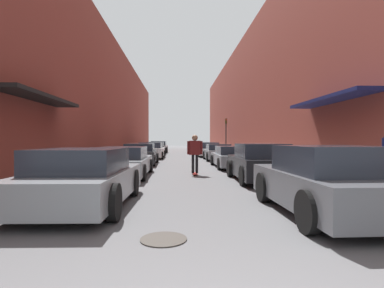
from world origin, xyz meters
name	(u,v)px	position (x,y,z in m)	size (l,w,h in m)	color
ground	(183,160)	(0.00, 20.44, 0.00)	(112.44, 112.44, 0.00)	#515154
curb_strip_left	(132,156)	(-4.46, 25.56, 0.06)	(1.80, 51.11, 0.12)	gray
curb_strip_right	(231,156)	(4.46, 25.56, 0.06)	(1.80, 51.11, 0.12)	gray
building_row_left	(98,102)	(-7.36, 25.55, 4.83)	(4.90, 51.11, 9.66)	brown
building_row_right	(263,98)	(7.36, 25.55, 5.27)	(4.90, 51.11, 10.54)	brown
parked_car_left_0	(83,179)	(-2.46, 5.40, 0.63)	(2.02, 4.16, 1.30)	gray
parked_car_left_1	(124,162)	(-2.57, 10.97, 0.59)	(2.08, 4.74, 1.21)	gray
parked_car_left_2	(140,154)	(-2.63, 16.98, 0.62)	(2.00, 4.48, 1.27)	#232326
parked_car_left_3	(151,151)	(-2.48, 22.92, 0.62)	(2.05, 4.28, 1.29)	silver
parked_car_left_4	(156,149)	(-2.50, 28.01, 0.64)	(1.88, 4.46, 1.31)	black
parked_car_left_5	(159,147)	(-2.52, 33.88, 0.66)	(1.95, 4.77, 1.35)	#B7B7BC
parked_car_right_0	(326,181)	(2.58, 4.49, 0.66)	(1.99, 4.01, 1.38)	#515459
parked_car_right_1	(260,163)	(2.61, 9.40, 0.65)	(1.91, 3.99, 1.36)	black
parked_car_right_2	(231,157)	(2.53, 14.76, 0.57)	(1.85, 4.77, 1.16)	gray
parked_car_right_3	(218,152)	(2.59, 20.51, 0.58)	(1.92, 4.23, 1.19)	gray
parked_car_right_4	(208,150)	(2.43, 25.50, 0.61)	(2.02, 4.34, 1.27)	silver
parked_car_right_5	(205,148)	(2.55, 30.36, 0.62)	(2.01, 4.20, 1.26)	navy
skateboarder	(195,150)	(0.36, 11.37, 1.05)	(0.65, 0.78, 1.71)	#B2231E
manhole_cover	(164,239)	(-0.59, 3.14, 0.01)	(0.70, 0.70, 0.02)	#332D28
traffic_light	(226,132)	(4.06, 25.80, 2.19)	(0.16, 0.22, 3.33)	#2D2D2D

